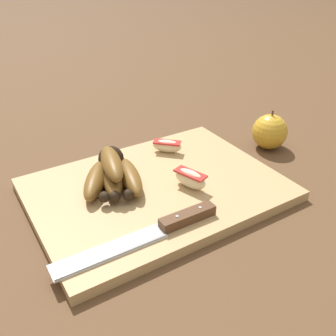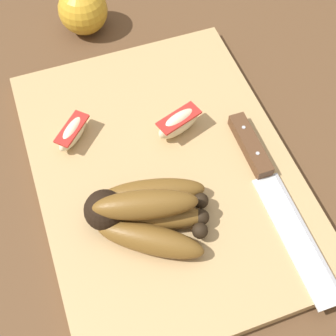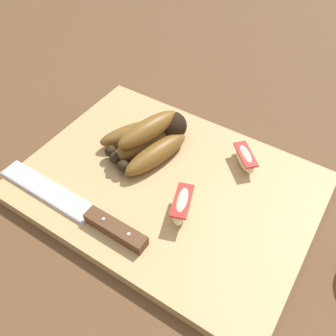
# 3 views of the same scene
# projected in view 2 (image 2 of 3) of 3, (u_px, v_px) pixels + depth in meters

# --- Properties ---
(ground_plane) EXTENTS (6.00, 6.00, 0.00)m
(ground_plane) POSITION_uv_depth(u_px,v_px,m) (157.00, 185.00, 0.64)
(ground_plane) COLOR brown
(cutting_board) EXTENTS (0.46, 0.33, 0.02)m
(cutting_board) POSITION_uv_depth(u_px,v_px,m) (164.00, 172.00, 0.64)
(cutting_board) COLOR tan
(cutting_board) RESTS_ON ground_plane
(banana_bunch) EXTENTS (0.14, 0.16, 0.06)m
(banana_bunch) POSITION_uv_depth(u_px,v_px,m) (144.00, 213.00, 0.57)
(banana_bunch) COLOR black
(banana_bunch) RESTS_ON cutting_board
(chefs_knife) EXTENTS (0.28, 0.04, 0.02)m
(chefs_knife) POSITION_uv_depth(u_px,v_px,m) (265.00, 174.00, 0.62)
(chefs_knife) COLOR silver
(chefs_knife) RESTS_ON cutting_board
(apple_wedge_near) EXTENTS (0.04, 0.07, 0.04)m
(apple_wedge_near) POSITION_uv_depth(u_px,v_px,m) (179.00, 123.00, 0.65)
(apple_wedge_near) COLOR beige
(apple_wedge_near) RESTS_ON cutting_board
(apple_wedge_middle) EXTENTS (0.06, 0.06, 0.03)m
(apple_wedge_middle) POSITION_uv_depth(u_px,v_px,m) (73.00, 132.00, 0.64)
(apple_wedge_middle) COLOR beige
(apple_wedge_middle) RESTS_ON cutting_board
(whole_apple) EXTENTS (0.08, 0.08, 0.09)m
(whole_apple) POSITION_uv_depth(u_px,v_px,m) (83.00, 10.00, 0.77)
(whole_apple) COLOR gold
(whole_apple) RESTS_ON ground_plane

